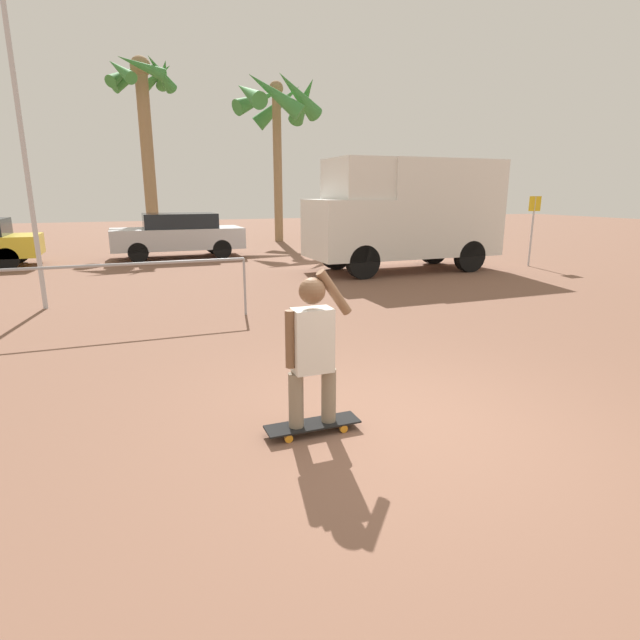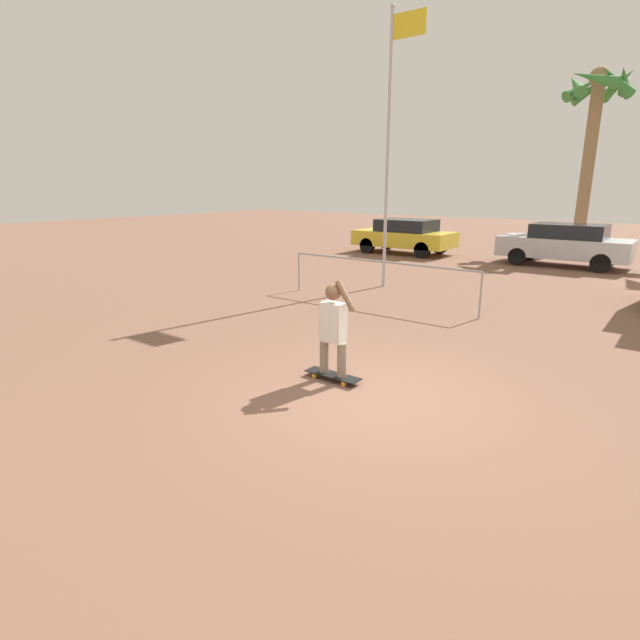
{
  "view_description": "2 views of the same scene",
  "coord_description": "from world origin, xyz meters",
  "px_view_note": "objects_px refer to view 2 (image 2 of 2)",
  "views": [
    {
      "loc": [
        -2.37,
        -3.86,
        2.21
      ],
      "look_at": [
        -0.52,
        0.91,
        0.91
      ],
      "focal_mm": 28.0,
      "sensor_mm": 36.0,
      "label": 1
    },
    {
      "loc": [
        3.27,
        -5.58,
        2.87
      ],
      "look_at": [
        -1.26,
        0.42,
        0.84
      ],
      "focal_mm": 28.0,
      "sensor_mm": 36.0,
      "label": 2
    }
  ],
  "objects_px": {
    "person_skateboarder": "(333,325)",
    "palm_tree_center_background": "(596,112)",
    "parked_car_silver": "(565,244)",
    "parked_car_yellow": "(404,235)",
    "skateboard": "(333,375)",
    "flagpole": "(391,134)"
  },
  "relations": [
    {
      "from": "parked_car_silver",
      "to": "parked_car_yellow",
      "type": "xyz_separation_m",
      "value": [
        -6.33,
        -0.41,
        -0.03
      ]
    },
    {
      "from": "parked_car_silver",
      "to": "person_skateboarder",
      "type": "bearing_deg",
      "value": -91.06
    },
    {
      "from": "skateboard",
      "to": "parked_car_yellow",
      "type": "bearing_deg",
      "value": 113.77
    },
    {
      "from": "person_skateboarder",
      "to": "palm_tree_center_background",
      "type": "bearing_deg",
      "value": 90.7
    },
    {
      "from": "parked_car_silver",
      "to": "palm_tree_center_background",
      "type": "distance_m",
      "value": 7.4
    },
    {
      "from": "person_skateboarder",
      "to": "parked_car_silver",
      "type": "relative_size",
      "value": 0.33
    },
    {
      "from": "parked_car_yellow",
      "to": "flagpole",
      "type": "height_order",
      "value": "flagpole"
    },
    {
      "from": "parked_car_yellow",
      "to": "flagpole",
      "type": "distance_m",
      "value": 8.31
    },
    {
      "from": "person_skateboarder",
      "to": "parked_car_silver",
      "type": "xyz_separation_m",
      "value": [
        0.26,
        14.18,
        -0.07
      ]
    },
    {
      "from": "parked_car_silver",
      "to": "flagpole",
      "type": "bearing_deg",
      "value": -114.0
    },
    {
      "from": "parked_car_silver",
      "to": "flagpole",
      "type": "height_order",
      "value": "flagpole"
    },
    {
      "from": "palm_tree_center_background",
      "to": "flagpole",
      "type": "distance_m",
      "value": 13.09
    },
    {
      "from": "flagpole",
      "to": "parked_car_silver",
      "type": "bearing_deg",
      "value": 66.0
    },
    {
      "from": "parked_car_silver",
      "to": "parked_car_yellow",
      "type": "height_order",
      "value": "parked_car_silver"
    },
    {
      "from": "skateboard",
      "to": "parked_car_silver",
      "type": "bearing_deg",
      "value": 88.95
    },
    {
      "from": "parked_car_yellow",
      "to": "flagpole",
      "type": "xyz_separation_m",
      "value": [
        3.06,
        -6.92,
        3.44
      ]
    },
    {
      "from": "palm_tree_center_background",
      "to": "person_skateboarder",
      "type": "bearing_deg",
      "value": -89.3
    },
    {
      "from": "skateboard",
      "to": "palm_tree_center_background",
      "type": "distance_m",
      "value": 20.38
    },
    {
      "from": "flagpole",
      "to": "palm_tree_center_background",
      "type": "bearing_deg",
      "value": 77.7
    },
    {
      "from": "person_skateboarder",
      "to": "palm_tree_center_background",
      "type": "height_order",
      "value": "palm_tree_center_background"
    },
    {
      "from": "parked_car_silver",
      "to": "parked_car_yellow",
      "type": "relative_size",
      "value": 1.05
    },
    {
      "from": "skateboard",
      "to": "person_skateboarder",
      "type": "distance_m",
      "value": 0.8
    }
  ]
}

